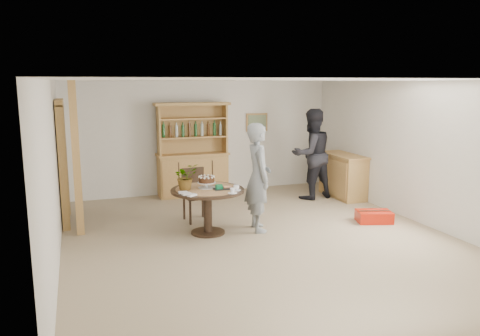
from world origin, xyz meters
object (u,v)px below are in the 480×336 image
(dining_chair, at_px, (195,191))
(adult_person, at_px, (311,154))
(hutch, at_px, (193,164))
(dining_table, at_px, (208,198))
(teen_boy, at_px, (258,177))
(sideboard, at_px, (343,175))
(red_suitcase, at_px, (374,216))

(dining_chair, height_order, adult_person, adult_person)
(hutch, distance_m, dining_chair, 1.91)
(dining_table, xyz_separation_m, teen_boy, (0.85, -0.10, 0.30))
(sideboard, bearing_deg, hutch, 157.79)
(teen_boy, bearing_deg, dining_chair, 49.80)
(dining_table, bearing_deg, dining_chair, 90.46)
(dining_chair, relative_size, teen_boy, 0.52)
(sideboard, bearing_deg, red_suitcase, -104.51)
(dining_chair, bearing_deg, dining_table, -94.33)
(dining_chair, relative_size, red_suitcase, 1.37)
(dining_chair, bearing_deg, hutch, 72.63)
(dining_table, relative_size, dining_chair, 1.27)
(teen_boy, bearing_deg, dining_table, 90.42)
(adult_person, bearing_deg, hutch, -34.21)
(dining_chair, distance_m, teen_boy, 1.32)
(teen_boy, height_order, adult_person, adult_person)
(red_suitcase, bearing_deg, sideboard, 92.70)
(hutch, bearing_deg, dining_chair, -102.58)
(sideboard, distance_m, adult_person, 0.88)
(sideboard, height_order, red_suitcase, sideboard)
(adult_person, height_order, red_suitcase, adult_person)
(red_suitcase, bearing_deg, teen_boy, -170.33)
(hutch, height_order, dining_table, hutch)
(dining_chair, distance_m, adult_person, 2.87)
(sideboard, relative_size, adult_person, 0.66)
(dining_table, height_order, adult_person, adult_person)
(red_suitcase, bearing_deg, hutch, 147.12)
(sideboard, relative_size, dining_chair, 1.33)
(hutch, height_order, teen_boy, hutch)
(teen_boy, bearing_deg, sideboard, -52.11)
(teen_boy, bearing_deg, hutch, 16.13)
(dining_chair, bearing_deg, sideboard, 5.34)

